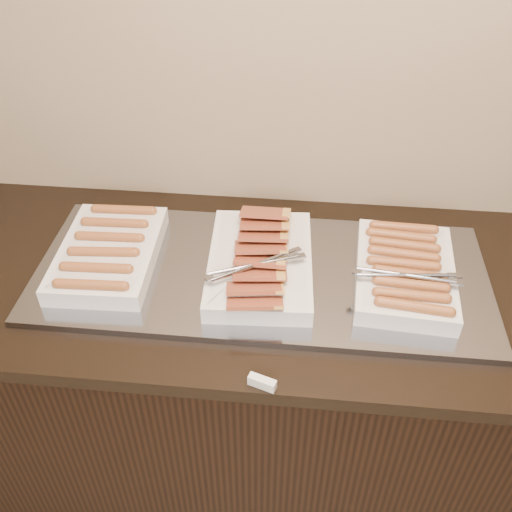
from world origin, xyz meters
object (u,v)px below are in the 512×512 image
Objects in this scene: dish_center at (260,262)px; dish_right at (405,272)px; warming_tray at (261,273)px; dish_left at (109,252)px; counter at (256,380)px.

dish_center is 0.38m from dish_right.
dish_left is (-0.41, 0.00, 0.04)m from warming_tray.
warming_tray is at bearing 0.00° from counter.
dish_right is (0.39, -0.00, 0.50)m from counter.
dish_left is at bearing 180.00° from warming_tray.
counter is 1.72× the size of warming_tray.
dish_center is (-0.00, -0.00, 0.04)m from warming_tray.
dish_center is at bearing -132.93° from warming_tray.
dish_right is (0.79, -0.00, 0.00)m from dish_left.
dish_left is at bearing 176.38° from dish_center.
dish_left is 1.00× the size of dish_right.
dish_left is 0.79m from dish_right.
counter is 0.63m from dish_right.
dish_right is (0.37, -0.00, 0.04)m from warming_tray.
counter is at bearing 159.96° from dish_center.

